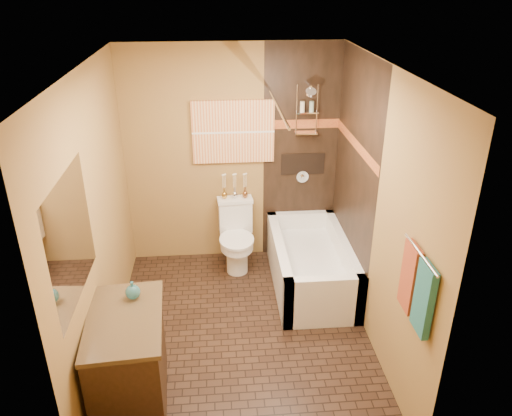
{
  "coord_description": "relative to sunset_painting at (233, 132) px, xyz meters",
  "views": [
    {
      "loc": [
        -0.18,
        -3.8,
        3.16
      ],
      "look_at": [
        0.17,
        0.4,
        1.14
      ],
      "focal_mm": 35.0,
      "sensor_mm": 36.0,
      "label": 1
    }
  ],
  "objects": [
    {
      "name": "bathtub",
      "position": [
        0.79,
        -0.73,
        -1.33
      ],
      "size": [
        0.8,
        1.5,
        0.55
      ],
      "color": "white",
      "rests_on": "floor"
    },
    {
      "name": "wall_front",
      "position": [
        -0.01,
        -2.98,
        -0.3
      ],
      "size": [
        2.4,
        0.02,
        2.5
      ],
      "primitive_type": "cube",
      "color": "olive",
      "rests_on": "floor"
    },
    {
      "name": "towel_rust",
      "position": [
        1.15,
        -2.4,
        -0.37
      ],
      "size": [
        0.05,
        0.22,
        0.52
      ],
      "primitive_type": "cube",
      "color": "maroon",
      "rests_on": "towel_bar"
    },
    {
      "name": "wall_left",
      "position": [
        -1.21,
        -1.48,
        -0.3
      ],
      "size": [
        0.02,
        3.0,
        2.5
      ],
      "primitive_type": "cube",
      "color": "olive",
      "rests_on": "floor"
    },
    {
      "name": "wall_right",
      "position": [
        1.19,
        -1.48,
        -0.3
      ],
      "size": [
        0.02,
        3.0,
        2.5
      ],
      "primitive_type": "cube",
      "color": "olive",
      "rests_on": "floor"
    },
    {
      "name": "vanity",
      "position": [
        -0.94,
        -2.2,
        -1.14
      ],
      "size": [
        0.62,
        0.95,
        0.81
      ],
      "rotation": [
        0.0,
        0.0,
        0.07
      ],
      "color": "black",
      "rests_on": "floor"
    },
    {
      "name": "sunset_painting",
      "position": [
        0.0,
        0.0,
        0.0
      ],
      "size": [
        0.9,
        0.04,
        0.7
      ],
      "primitive_type": "cube",
      "color": "orange",
      "rests_on": "wall_back"
    },
    {
      "name": "mosaic_band_back",
      "position": [
        0.76,
        0.0,
        0.07
      ],
      "size": [
        0.85,
        0.01,
        0.1
      ],
      "primitive_type": "cube",
      "color": "maroon",
      "rests_on": "alcove_tile_back"
    },
    {
      "name": "curtain_rod",
      "position": [
        0.39,
        -0.73,
        0.47
      ],
      "size": [
        0.03,
        1.55,
        0.03
      ],
      "primitive_type": "cylinder",
      "rotation": [
        1.57,
        0.0,
        0.0
      ],
      "color": "silver",
      "rests_on": "wall_back"
    },
    {
      "name": "wall_back",
      "position": [
        -0.01,
        0.02,
        -0.3
      ],
      "size": [
        2.4,
        0.02,
        2.5
      ],
      "primitive_type": "cube",
      "color": "olive",
      "rests_on": "floor"
    },
    {
      "name": "alcove_tile_right",
      "position": [
        1.17,
        -0.73,
        -0.3
      ],
      "size": [
        0.01,
        1.5,
        2.5
      ],
      "primitive_type": "cube",
      "color": "black",
      "rests_on": "wall_right"
    },
    {
      "name": "teal_bottle",
      "position": [
        -0.89,
        -1.96,
        -0.66
      ],
      "size": [
        0.15,
        0.15,
        0.19
      ],
      "primitive_type": null,
      "rotation": [
        0.0,
        0.0,
        -0.36
      ],
      "color": "#256A70",
      "rests_on": "vanity"
    },
    {
      "name": "alcove_niche",
      "position": [
        0.79,
        0.01,
        -0.4
      ],
      "size": [
        0.5,
        0.01,
        0.25
      ],
      "primitive_type": "cube",
      "color": "black",
      "rests_on": "alcove_tile_back"
    },
    {
      "name": "bud_vases",
      "position": [
        -0.0,
        -0.09,
        -0.6
      ],
      "size": [
        0.3,
        0.06,
        0.29
      ],
      "color": "#BA8F3A",
      "rests_on": "toilet"
    },
    {
      "name": "towel_bar",
      "position": [
        1.14,
        -2.53,
        -0.1
      ],
      "size": [
        0.02,
        0.55,
        0.02
      ],
      "primitive_type": "cylinder",
      "rotation": [
        1.57,
        0.0,
        0.0
      ],
      "color": "silver",
      "rests_on": "wall_right"
    },
    {
      "name": "vanity_mirror",
      "position": [
        -1.2,
        -2.2,
        -0.05
      ],
      "size": [
        0.01,
        1.0,
        0.9
      ],
      "primitive_type": "cube",
      "color": "white",
      "rests_on": "wall_left"
    },
    {
      "name": "toilet",
      "position": [
        -0.0,
        -0.26,
        -1.15
      ],
      "size": [
        0.41,
        0.6,
        0.79
      ],
      "rotation": [
        0.0,
        0.0,
        0.08
      ],
      "color": "white",
      "rests_on": "floor"
    },
    {
      "name": "towel_teal",
      "position": [
        1.15,
        -2.66,
        -0.37
      ],
      "size": [
        0.05,
        0.22,
        0.52
      ],
      "primitive_type": "cube",
      "color": "#1B5A56",
      "rests_on": "towel_bar"
    },
    {
      "name": "mosaic_band_right",
      "position": [
        1.16,
        -0.73,
        0.07
      ],
      "size": [
        0.01,
        1.5,
        0.1
      ],
      "primitive_type": "cube",
      "color": "maroon",
      "rests_on": "alcove_tile_right"
    },
    {
      "name": "alcove_tile_back",
      "position": [
        0.76,
        0.01,
        -0.3
      ],
      "size": [
        0.85,
        0.01,
        2.5
      ],
      "primitive_type": "cube",
      "color": "black",
      "rests_on": "wall_back"
    },
    {
      "name": "floor",
      "position": [
        -0.01,
        -1.48,
        -1.55
      ],
      "size": [
        3.0,
        3.0,
        0.0
      ],
      "primitive_type": "plane",
      "color": "black",
      "rests_on": "ground"
    },
    {
      "name": "shower_fixtures",
      "position": [
        0.79,
        -0.1,
        0.12
      ],
      "size": [
        0.24,
        0.33,
        1.16
      ],
      "color": "silver",
      "rests_on": "floor"
    },
    {
      "name": "ceiling",
      "position": [
        -0.01,
        -1.48,
        0.95
      ],
      "size": [
        3.0,
        3.0,
        0.0
      ],
      "primitive_type": "plane",
      "color": "silver",
      "rests_on": "wall_back"
    }
  ]
}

